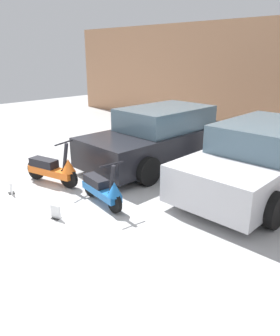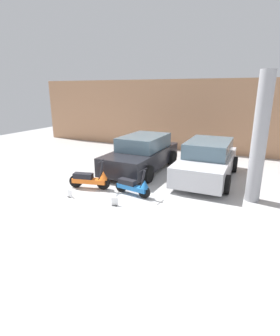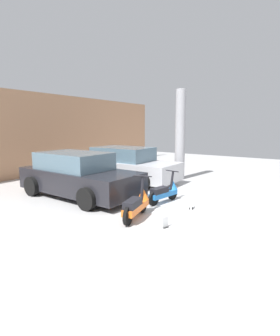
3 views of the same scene
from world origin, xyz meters
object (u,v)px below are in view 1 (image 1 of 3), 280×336
object	(u,v)px
car_rear_left	(160,137)
car_rear_center	(260,159)
scooter_front_left	(53,169)
placard_near_right_scooter	(56,213)
placard_near_left_scooter	(11,188)
scooter_front_right	(103,189)

from	to	relation	value
car_rear_left	car_rear_center	xyz separation A→B (m)	(2.74, 0.08, -0.00)
car_rear_left	car_rear_center	world-z (taller)	car_rear_left
scooter_front_left	car_rear_center	xyz separation A→B (m)	(3.35, 2.94, 0.33)
placard_near_right_scooter	car_rear_center	bearing A→B (deg)	63.39
placard_near_left_scooter	scooter_front_left	bearing A→B (deg)	79.54
scooter_front_right	car_rear_left	distance (m)	2.95
placard_near_left_scooter	placard_near_right_scooter	xyz separation A→B (m)	(1.63, 0.07, 0.00)
car_rear_center	placard_near_left_scooter	bearing A→B (deg)	-43.59
scooter_front_right	placard_near_right_scooter	xyz separation A→B (m)	(-0.16, -0.95, -0.22)
car_rear_center	scooter_front_right	bearing A→B (deg)	-32.77
scooter_front_left	car_rear_left	distance (m)	2.94
scooter_front_left	car_rear_left	bearing A→B (deg)	63.56
scooter_front_right	placard_near_right_scooter	distance (m)	0.99
car_rear_left	placard_near_right_scooter	world-z (taller)	car_rear_left
car_rear_left	car_rear_center	distance (m)	2.74
scooter_front_left	placard_near_right_scooter	bearing A→B (deg)	-44.48
placard_near_right_scooter	scooter_front_left	bearing A→B (deg)	149.78
car_rear_center	placard_near_right_scooter	size ratio (longest dim) A/B	16.48
car_rear_left	placard_near_right_scooter	xyz separation A→B (m)	(0.84, -3.70, -0.58)
scooter_front_right	car_rear_center	xyz separation A→B (m)	(1.74, 2.84, 0.36)
placard_near_right_scooter	scooter_front_right	bearing A→B (deg)	80.70
scooter_front_left	car_rear_center	size ratio (longest dim) A/B	0.34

